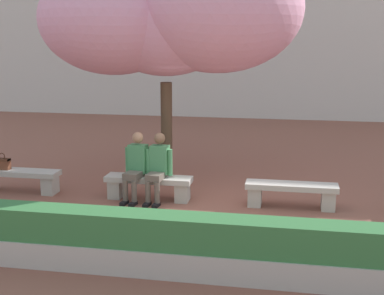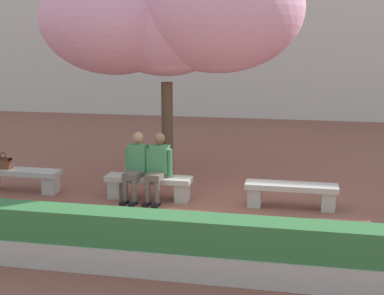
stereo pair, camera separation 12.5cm
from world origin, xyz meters
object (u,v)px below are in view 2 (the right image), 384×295
object	(u,v)px
stone_bench_west_end	(20,177)
person_seated_right	(158,165)
stone_bench_near_west	(149,184)
handbag	(4,162)
cherry_tree_main	(174,15)
person_seated_left	(136,164)
stone_bench_center	(291,192)

from	to	relation	value
stone_bench_west_end	person_seated_right	bearing A→B (deg)	-1.06
stone_bench_west_end	stone_bench_near_west	size ratio (longest dim) A/B	1.00
person_seated_right	handbag	xyz separation A→B (m)	(-3.21, 0.04, -0.12)
stone_bench_west_end	cherry_tree_main	xyz separation A→B (m)	(2.88, 1.27, 3.16)
stone_bench_near_west	person_seated_left	size ratio (longest dim) A/B	1.28
person_seated_left	stone_bench_west_end	bearing A→B (deg)	178.76
cherry_tree_main	stone_bench_near_west	bearing A→B (deg)	-99.58
stone_bench_west_end	handbag	size ratio (longest dim) A/B	4.87
stone_bench_near_west	stone_bench_center	bearing A→B (deg)	0.00
person_seated_right	cherry_tree_main	xyz separation A→B (m)	(0.01, 1.33, 2.76)
person_seated_left	handbag	distance (m)	2.78
person_seated_right	stone_bench_center	bearing A→B (deg)	1.23
stone_bench_near_west	cherry_tree_main	distance (m)	3.42
stone_bench_near_west	person_seated_right	bearing A→B (deg)	-14.69
stone_bench_near_west	handbag	distance (m)	3.02
stone_bench_center	handbag	size ratio (longest dim) A/B	4.87
person_seated_right	handbag	world-z (taller)	person_seated_right
person_seated_right	cherry_tree_main	bearing A→B (deg)	89.46
stone_bench_center	stone_bench_near_west	bearing A→B (deg)	180.00
stone_bench_west_end	person_seated_right	size ratio (longest dim) A/B	1.28
stone_bench_center	cherry_tree_main	size ratio (longest dim) A/B	0.31
stone_bench_west_end	stone_bench_center	size ratio (longest dim) A/B	1.00
person_seated_left	cherry_tree_main	world-z (taller)	cherry_tree_main
person_seated_left	handbag	size ratio (longest dim) A/B	3.81
stone_bench_west_end	handbag	xyz separation A→B (m)	(-0.34, -0.01, 0.28)
stone_bench_west_end	person_seated_left	distance (m)	2.48
stone_bench_center	cherry_tree_main	bearing A→B (deg)	152.55
handbag	stone_bench_west_end	bearing A→B (deg)	1.59
cherry_tree_main	handbag	bearing A→B (deg)	-158.26
person_seated_right	stone_bench_west_end	bearing A→B (deg)	178.94
person_seated_left	handbag	world-z (taller)	person_seated_left
stone_bench_west_end	stone_bench_near_west	bearing A→B (deg)	0.00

